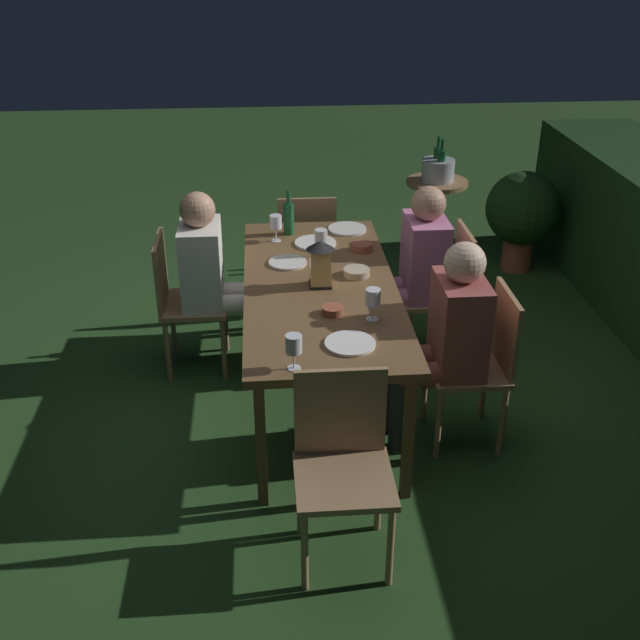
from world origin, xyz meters
The scene contains 26 objects.
ground_plane centered at (0.00, 0.00, 0.00)m, with size 16.00×16.00×0.00m, color #26471E.
dining_table centered at (0.00, 0.00, 0.69)m, with size 1.96×0.84×0.75m.
chair_side_right_a centered at (-0.44, 0.81, 0.49)m, with size 0.42×0.40×0.87m.
person_in_pink centered at (-0.44, 0.62, 0.64)m, with size 0.38×0.47×1.15m.
chair_head_far centered at (1.23, 0.00, 0.49)m, with size 0.40×0.42×0.87m.
chair_side_right_b centered at (0.44, 0.81, 0.49)m, with size 0.42×0.40×0.87m.
person_in_rust centered at (0.44, 0.62, 0.64)m, with size 0.38×0.47×1.15m.
chair_head_near centered at (-1.23, 0.00, 0.49)m, with size 0.40×0.42×0.87m.
chair_side_left_a centered at (-0.44, -0.81, 0.49)m, with size 0.42×0.40×0.87m.
person_in_cream centered at (-0.44, -0.62, 0.64)m, with size 0.38×0.47×1.15m.
lantern_centerpiece centered at (0.02, 0.00, 0.90)m, with size 0.15×0.15×0.27m.
green_bottle_on_table centered at (-0.78, -0.14, 0.86)m, with size 0.07×0.07×0.29m.
wine_glass_a centered at (-0.66, -0.22, 0.87)m, with size 0.08×0.08×0.17m.
wine_glass_b centered at (0.89, -0.19, 0.87)m, with size 0.08×0.08×0.17m.
wine_glass_c centered at (-0.39, 0.04, 0.87)m, with size 0.08×0.08×0.17m.
wine_glass_d centered at (0.44, 0.23, 0.87)m, with size 0.08×0.08×0.17m.
plate_a centered at (-0.59, 0.02, 0.76)m, with size 0.26×0.26×0.01m, color white.
plate_b centered at (0.69, 0.09, 0.76)m, with size 0.24×0.24×0.01m, color white.
plate_c centered at (-0.82, 0.24, 0.76)m, with size 0.25×0.25×0.01m, color silver.
plate_d centered at (-0.30, -0.17, 0.76)m, with size 0.22×0.22×0.01m, color silver.
bowl_olives centered at (-0.10, 0.21, 0.77)m, with size 0.15×0.15×0.04m.
bowl_bread centered at (-0.46, 0.29, 0.77)m, with size 0.13×0.13×0.05m.
bowl_salad centered at (0.36, 0.04, 0.77)m, with size 0.11×0.11×0.04m.
side_table centered at (-2.03, 1.10, 0.45)m, with size 0.49×0.49×0.68m.
ice_bucket centered at (-2.03, 1.10, 0.78)m, with size 0.26×0.26×0.34m.
potted_plant_by_hedge centered at (-1.78, 1.74, 0.49)m, with size 0.58×0.58×0.81m.
Camera 1 is at (3.86, -0.30, 2.55)m, focal length 43.25 mm.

